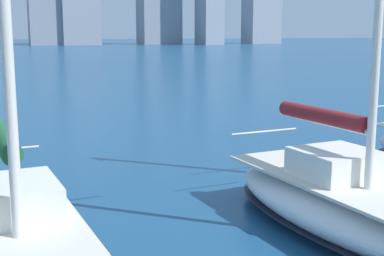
# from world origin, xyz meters

# --- Properties ---
(sailboat_maroon) EXTENTS (3.05, 6.90, 11.36)m
(sailboat_maroon) POSITION_xyz_m (-3.02, -5.89, 0.65)
(sailboat_maroon) COLOR silver
(sailboat_maroon) RESTS_ON ground
(sailboat_forest) EXTENTS (3.05, 7.52, 11.93)m
(sailboat_forest) POSITION_xyz_m (3.19, -5.80, 0.64)
(sailboat_forest) COLOR silver
(sailboat_forest) RESTS_ON ground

